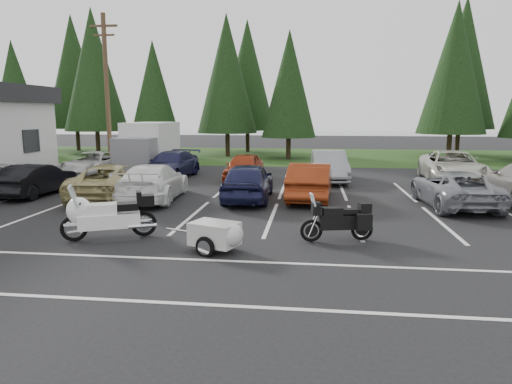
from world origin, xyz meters
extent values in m
plane|color=black|center=(0.00, 0.00, 0.00)|extent=(120.00, 120.00, 0.00)
cube|color=#1D3511|center=(0.00, 24.00, 0.01)|extent=(80.00, 16.00, 0.01)
cube|color=slate|center=(4.00, 55.00, 0.00)|extent=(70.00, 50.00, 0.02)
cylinder|color=#473321|center=(-10.00, 12.00, 4.50)|extent=(0.26, 0.26, 9.00)
cube|color=#473321|center=(-10.00, 12.00, 8.30)|extent=(1.60, 0.12, 0.12)
cube|color=#473321|center=(-10.00, 12.00, 7.80)|extent=(1.20, 0.10, 0.10)
cube|color=silver|center=(0.00, 2.00, 0.00)|extent=(32.00, 16.00, 0.01)
cylinder|color=#332316|center=(-22.00, 21.20, 1.08)|extent=(0.36, 0.36, 2.16)
cone|color=black|center=(-22.00, 21.20, 5.40)|extent=(3.96, 3.96, 7.65)
cylinder|color=#332316|center=(-16.00, 22.80, 1.39)|extent=(0.36, 0.36, 2.78)
cone|color=black|center=(-16.00, 22.80, 6.96)|extent=(5.10, 5.10, 9.86)
cylinder|color=#332316|center=(-10.50, 21.40, 1.06)|extent=(0.36, 0.36, 2.11)
cone|color=black|center=(-10.50, 21.40, 5.28)|extent=(3.87, 3.87, 7.48)
cylinder|color=#332316|center=(-5.00, 22.90, 1.31)|extent=(0.36, 0.36, 2.62)
cone|color=black|center=(-5.00, 22.90, 6.54)|extent=(4.80, 4.80, 9.27)
cylinder|color=#332316|center=(0.00, 21.60, 1.13)|extent=(0.36, 0.36, 2.26)
cone|color=black|center=(0.00, 21.60, 5.64)|extent=(4.14, 4.14, 7.99)
cylinder|color=#332316|center=(12.00, 22.10, 1.34)|extent=(0.36, 0.36, 2.69)
cone|color=black|center=(12.00, 22.10, 6.72)|extent=(4.93, 4.93, 9.52)
cylinder|color=#332316|center=(-20.00, 27.00, 1.44)|extent=(0.36, 0.36, 2.88)
cone|color=black|center=(-20.00, 27.00, 7.20)|extent=(5.28, 5.28, 10.20)
cylinder|color=#332316|center=(-4.00, 27.50, 1.36)|extent=(0.36, 0.36, 2.71)
cone|color=black|center=(-4.00, 27.50, 6.78)|extent=(4.97, 4.97, 9.61)
cylinder|color=#332316|center=(14.00, 26.80, 1.50)|extent=(0.36, 0.36, 3.00)
cone|color=black|center=(14.00, 26.80, 7.50)|extent=(5.50, 5.50, 10.62)
imported|color=black|center=(-9.75, 4.18, 0.67)|extent=(1.57, 4.14, 1.35)
imported|color=tan|center=(-6.22, 3.87, 0.71)|extent=(2.77, 5.29, 1.42)
imported|color=white|center=(-4.47, 3.75, 0.73)|extent=(2.42, 5.16, 1.46)
imported|color=#191B3F|center=(-0.71, 4.16, 0.76)|extent=(1.88, 4.51, 1.53)
imported|color=maroon|center=(1.75, 4.60, 0.75)|extent=(1.87, 4.64, 1.50)
imported|color=gray|center=(7.06, 3.86, 0.67)|extent=(2.50, 4.96, 1.34)
imported|color=silver|center=(-10.14, 10.10, 0.69)|extent=(2.42, 5.00, 1.37)
imported|color=#18193D|center=(-5.73, 10.07, 0.71)|extent=(2.46, 5.05, 1.42)
imported|color=#962F13|center=(-1.67, 9.63, 0.70)|extent=(1.84, 4.19, 1.40)
imported|color=gray|center=(2.68, 9.86, 0.78)|extent=(1.92, 4.81, 1.56)
imported|color=beige|center=(8.80, 10.13, 0.79)|extent=(3.10, 5.92, 1.59)
camera|label=1|loc=(1.77, -13.61, 3.41)|focal=32.00mm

